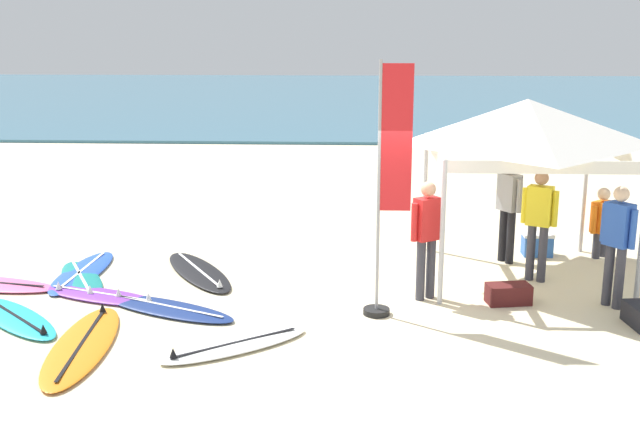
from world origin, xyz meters
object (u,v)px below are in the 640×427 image
(surfboard_black, at_px, (199,272))
(surfboard_purple, at_px, (101,295))
(cooler_box, at_px, (537,244))
(person_yellow, at_px, (539,218))
(surfboard_orange, at_px, (83,345))
(canopy_tent, at_px, (527,123))
(surfboard_navy, at_px, (167,308))
(surfboard_white, at_px, (235,345))
(person_red, at_px, (427,232))
(person_orange, at_px, (602,220))
(surfboard_blue, at_px, (82,272))
(person_blue, at_px, (617,238))
(person_grey, at_px, (509,204))
(surfboard_teal, at_px, (82,279))
(gear_bag_near_tent, at_px, (508,294))
(surfboard_cyan, at_px, (15,318))
(banner_flag, at_px, (387,201))

(surfboard_black, bearing_deg, surfboard_purple, -135.52)
(surfboard_purple, relative_size, cooler_box, 4.11)
(person_yellow, distance_m, cooler_box, 1.61)
(surfboard_black, height_order, surfboard_orange, same)
(canopy_tent, height_order, surfboard_purple, canopy_tent)
(person_yellow, bearing_deg, surfboard_purple, -170.54)
(canopy_tent, height_order, surfboard_navy, canopy_tent)
(surfboard_white, height_order, person_red, person_red)
(person_red, height_order, person_orange, person_red)
(surfboard_white, height_order, surfboard_purple, same)
(surfboard_blue, height_order, person_red, person_red)
(person_orange, bearing_deg, person_blue, -102.96)
(surfboard_navy, height_order, person_orange, person_orange)
(canopy_tent, xyz_separation_m, surfboard_navy, (-5.13, -1.81, -2.35))
(person_grey, height_order, cooler_box, person_grey)
(surfboard_teal, xyz_separation_m, cooler_box, (7.28, 1.73, 0.16))
(surfboard_teal, height_order, surfboard_blue, same)
(surfboard_navy, xyz_separation_m, gear_bag_near_tent, (4.73, 0.50, 0.10))
(surfboard_purple, bearing_deg, surfboard_teal, 127.25)
(surfboard_black, height_order, surfboard_purple, same)
(surfboard_black, height_order, person_yellow, person_yellow)
(surfboard_cyan, bearing_deg, person_yellow, 15.23)
(person_yellow, bearing_deg, person_grey, 105.77)
(surfboard_navy, height_order, gear_bag_near_tent, gear_bag_near_tent)
(surfboard_black, height_order, surfboard_teal, same)
(person_orange, height_order, cooler_box, person_orange)
(surfboard_white, height_order, banner_flag, banner_flag)
(surfboard_cyan, bearing_deg, surfboard_white, -14.20)
(canopy_tent, relative_size, cooler_box, 5.67)
(surfboard_blue, relative_size, person_orange, 1.86)
(surfboard_purple, distance_m, person_orange, 8.14)
(surfboard_black, height_order, surfboard_blue, same)
(surfboard_black, bearing_deg, person_blue, -11.06)
(surfboard_white, relative_size, surfboard_orange, 0.73)
(surfboard_blue, bearing_deg, person_grey, 8.15)
(canopy_tent, xyz_separation_m, cooler_box, (0.55, 1.09, -2.19))
(surfboard_navy, distance_m, surfboard_blue, 2.29)
(banner_flag, bearing_deg, surfboard_teal, 165.67)
(person_yellow, height_order, banner_flag, banner_flag)
(person_red, distance_m, cooler_box, 3.18)
(surfboard_teal, bearing_deg, banner_flag, -14.33)
(canopy_tent, bearing_deg, surfboard_white, -142.91)
(canopy_tent, height_order, surfboard_orange, canopy_tent)
(person_grey, bearing_deg, surfboard_teal, -168.82)
(surfboard_navy, xyz_separation_m, surfboard_orange, (-0.73, -1.29, -0.00))
(surfboard_black, relative_size, gear_bag_near_tent, 3.84)
(surfboard_teal, distance_m, banner_flag, 4.98)
(person_grey, distance_m, gear_bag_near_tent, 2.19)
(person_red, height_order, person_yellow, same)
(banner_flag, distance_m, gear_bag_near_tent, 2.32)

